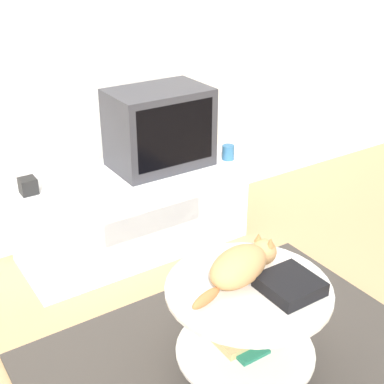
# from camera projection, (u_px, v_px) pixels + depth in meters

# --- Properties ---
(ground_plane) EXTENTS (12.00, 12.00, 0.00)m
(ground_plane) POSITION_uv_depth(u_px,v_px,m) (235.00, 363.00, 2.41)
(ground_plane) COLOR tan
(wall_back) EXTENTS (8.00, 0.05, 2.60)m
(wall_back) POSITION_uv_depth(u_px,v_px,m) (81.00, 22.00, 2.93)
(wall_back) COLOR silver
(wall_back) RESTS_ON ground_plane
(rug) EXTENTS (1.76, 1.23, 0.02)m
(rug) POSITION_uv_depth(u_px,v_px,m) (235.00, 361.00, 2.40)
(rug) COLOR #3D3833
(rug) RESTS_ON ground_plane
(tv_stand) EXTENTS (1.33, 0.53, 0.51)m
(tv_stand) POSITION_uv_depth(u_px,v_px,m) (132.00, 211.00, 3.17)
(tv_stand) COLOR white
(tv_stand) RESTS_ON ground_plane
(tv) EXTENTS (0.56, 0.37, 0.45)m
(tv) POSITION_uv_depth(u_px,v_px,m) (159.00, 128.00, 3.05)
(tv) COLOR #333338
(tv) RESTS_ON tv_stand
(speaker) EXTENTS (0.09, 0.09, 0.09)m
(speaker) POSITION_uv_depth(u_px,v_px,m) (28.00, 186.00, 2.79)
(speaker) COLOR black
(speaker) RESTS_ON tv_stand
(mug) EXTENTS (0.07, 0.07, 0.09)m
(mug) POSITION_uv_depth(u_px,v_px,m) (228.00, 152.00, 3.21)
(mug) COLOR teal
(mug) RESTS_ON tv_stand
(coffee_table) EXTENTS (0.68, 0.68, 0.44)m
(coffee_table) POSITION_uv_depth(u_px,v_px,m) (246.00, 319.00, 2.23)
(coffee_table) COLOR #B2B2B7
(coffee_table) RESTS_ON rug
(dvd_box) EXTENTS (0.21, 0.22, 0.06)m
(dvd_box) POSITION_uv_depth(u_px,v_px,m) (290.00, 285.00, 2.12)
(dvd_box) COLOR black
(dvd_box) RESTS_ON coffee_table
(cat) EXTENTS (0.51, 0.25, 0.15)m
(cat) POSITION_uv_depth(u_px,v_px,m) (242.00, 265.00, 2.17)
(cat) COLOR tan
(cat) RESTS_ON coffee_table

